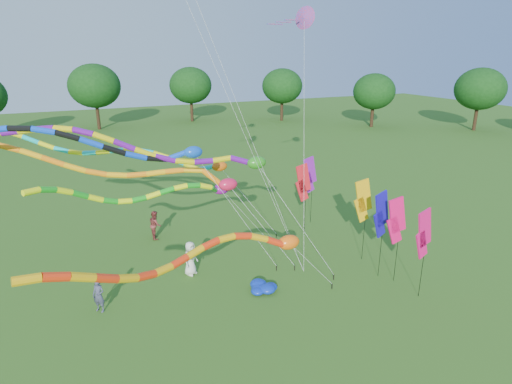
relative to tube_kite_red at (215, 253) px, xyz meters
name	(u,v)px	position (x,y,z in m)	size (l,w,h in m)	color
ground	(301,332)	(3.39, -0.90, -4.01)	(160.00, 160.00, 0.00)	#2C5C18
tree_ring	(418,297)	(3.19, -6.88, 1.15)	(113.85, 116.54, 9.23)	#382314
tube_kite_red	(215,253)	(0.00, 0.00, 0.00)	(12.80, 3.60, 6.05)	black
tube_kite_orange	(125,169)	(-2.08, 7.48, 1.68)	(15.49, 6.95, 7.87)	black
tube_kite_purple	(156,150)	(-0.86, 5.40, 2.96)	(14.81, 6.50, 8.79)	black
tube_kite_blue	(79,144)	(-4.07, 5.78, 3.46)	(16.37, 3.58, 9.17)	black
tube_kite_cyan	(141,156)	(-0.65, 10.95, 1.43)	(14.17, 6.11, 7.52)	black
tube_kite_green	(165,191)	(-0.42, 6.31, 0.62)	(12.27, 3.42, 6.55)	black
delta_kite_high_c	(304,18)	(7.93, 7.38, 8.96)	(3.03, 5.10, 13.80)	black
banner_pole_orange	(363,201)	(9.68, 3.46, -0.46)	(1.16, 0.20, 4.81)	black
banner_pole_blue_b	(381,215)	(9.26, 1.48, -0.50)	(1.15, 0.32, 4.78)	black
banner_pole_magenta_b	(424,234)	(9.74, -0.88, -0.69)	(1.16, 0.28, 4.58)	black
banner_pole_red	(303,183)	(8.67, 8.10, -0.61)	(1.16, 0.11, 4.67)	black
banner_pole_violet	(310,175)	(9.91, 9.33, -0.56)	(1.16, 0.20, 4.72)	black
banner_pole_magenta_a	(396,221)	(9.66, 0.83, -0.65)	(1.16, 0.20, 4.62)	black
blue_nylon_heap	(264,288)	(3.36, 2.67, -3.82)	(1.25, 1.21, 0.44)	#0D2DAF
person_a	(190,258)	(0.59, 5.84, -3.08)	(0.91, 0.59, 1.85)	silver
person_b	(99,295)	(-4.15, 4.28, -3.20)	(0.59, 0.39, 1.63)	#3D3E55
person_c	(155,225)	(-0.10, 11.24, -3.10)	(0.88, 0.69, 1.81)	maroon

